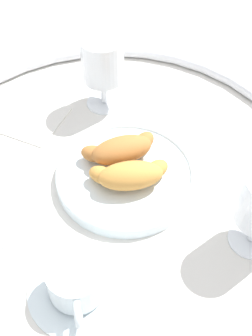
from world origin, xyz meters
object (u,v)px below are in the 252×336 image
at_px(juice_glass_right, 103,63).
at_px(folded_napkin, 31,118).
at_px(croissant_large, 130,175).
at_px(coffee_cup_near, 76,283).
at_px(pastry_plate, 126,175).
at_px(croissant_small, 121,149).

xyz_separation_m(juice_glass_right, folded_napkin, (-0.13, -0.05, -0.09)).
distance_m(juice_glass_right, folded_napkin, 0.17).
height_order(croissant_large, coffee_cup_near, croissant_large).
xyz_separation_m(coffee_cup_near, folded_napkin, (-0.11, 0.34, -0.02)).
xyz_separation_m(pastry_plate, folded_napkin, (-0.18, 0.14, -0.01)).
relative_size(pastry_plate, croissant_large, 1.67).
bearing_deg(coffee_cup_near, croissant_small, 76.38).
height_order(croissant_small, juice_glass_right, juice_glass_right).
bearing_deg(croissant_large, folded_napkin, 138.03).
relative_size(pastry_plate, coffee_cup_near, 1.67).
relative_size(croissant_small, folded_napkin, 1.18).
height_order(croissant_large, croissant_small, same).
relative_size(croissant_large, coffee_cup_near, 1.00).
bearing_deg(pastry_plate, coffee_cup_near, -107.79).
distance_m(croissant_large, croissant_small, 0.06).
xyz_separation_m(coffee_cup_near, juice_glass_right, (0.02, 0.38, 0.07)).
height_order(coffee_cup_near, juice_glass_right, juice_glass_right).
relative_size(juice_glass_right, folded_napkin, 1.27).
bearing_deg(folded_napkin, croissant_large, -41.97).
relative_size(pastry_plate, folded_napkin, 2.06).
height_order(croissant_large, juice_glass_right, juice_glass_right).
bearing_deg(folded_napkin, juice_glass_right, 19.52).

